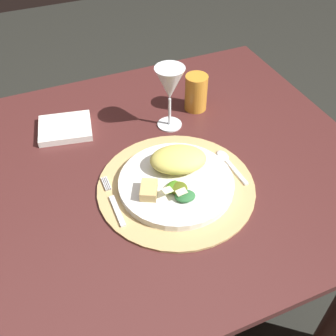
{
  "coord_description": "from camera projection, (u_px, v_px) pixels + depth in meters",
  "views": [
    {
      "loc": [
        -0.21,
        -0.71,
        1.44
      ],
      "look_at": [
        0.07,
        -0.05,
        0.75
      ],
      "focal_mm": 43.27,
      "sensor_mm": 36.0,
      "label": 1
    }
  ],
  "objects": [
    {
      "name": "dining_table",
      "position": [
        140.0,
        217.0,
        1.15
      ],
      "size": [
        1.18,
        0.92,
        0.73
      ],
      "color": "#48211F",
      "rests_on": "ground"
    },
    {
      "name": "salad_greens",
      "position": [
        179.0,
        191.0,
        0.92
      ],
      "size": [
        0.08,
        0.08,
        0.03
      ],
      "color": "#3F7619",
      "rests_on": "dinner_plate"
    },
    {
      "name": "wine_glass",
      "position": [
        170.0,
        85.0,
        1.06
      ],
      "size": [
        0.08,
        0.08,
        0.18
      ],
      "color": "silver",
      "rests_on": "dining_table"
    },
    {
      "name": "bread_piece",
      "position": [
        149.0,
        190.0,
        0.92
      ],
      "size": [
        0.06,
        0.07,
        0.02
      ],
      "primitive_type": "cube",
      "rotation": [
        0.0,
        0.0,
        4.25
      ],
      "color": "tan",
      "rests_on": "dinner_plate"
    },
    {
      "name": "ground_plane",
      "position": [
        147.0,
        308.0,
        1.52
      ],
      "size": [
        6.0,
        6.0,
        0.0
      ],
      "primitive_type": "plane",
      "color": "black"
    },
    {
      "name": "amber_tumbler",
      "position": [
        196.0,
        93.0,
        1.17
      ],
      "size": [
        0.07,
        0.07,
        0.11
      ],
      "primitive_type": "cylinder",
      "color": "orange",
      "rests_on": "dining_table"
    },
    {
      "name": "pasta_serving",
      "position": [
        178.0,
        159.0,
        0.97
      ],
      "size": [
        0.16,
        0.13,
        0.05
      ],
      "primitive_type": "ellipsoid",
      "rotation": [
        0.0,
        0.0,
        2.85
      ],
      "color": "#DFD160",
      "rests_on": "dinner_plate"
    },
    {
      "name": "fork",
      "position": [
        114.0,
        203.0,
        0.92
      ],
      "size": [
        0.02,
        0.16,
        0.0
      ],
      "color": "silver",
      "rests_on": "placemat"
    },
    {
      "name": "placemat",
      "position": [
        176.0,
        186.0,
        0.97
      ],
      "size": [
        0.38,
        0.38,
        0.01
      ],
      "primitive_type": "cylinder",
      "color": "tan",
      "rests_on": "dining_table"
    },
    {
      "name": "dinner_plate",
      "position": [
        176.0,
        183.0,
        0.96
      ],
      "size": [
        0.28,
        0.28,
        0.02
      ],
      "primitive_type": "cylinder",
      "color": "silver",
      "rests_on": "placemat"
    },
    {
      "name": "napkin",
      "position": [
        65.0,
        128.0,
        1.12
      ],
      "size": [
        0.16,
        0.15,
        0.02
      ],
      "primitive_type": "cube",
      "rotation": [
        0.0,
        0.0,
        -0.19
      ],
      "color": "silver",
      "rests_on": "dining_table"
    },
    {
      "name": "spoon",
      "position": [
        227.0,
        161.0,
        1.03
      ],
      "size": [
        0.03,
        0.14,
        0.01
      ],
      "color": "silver",
      "rests_on": "placemat"
    }
  ]
}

